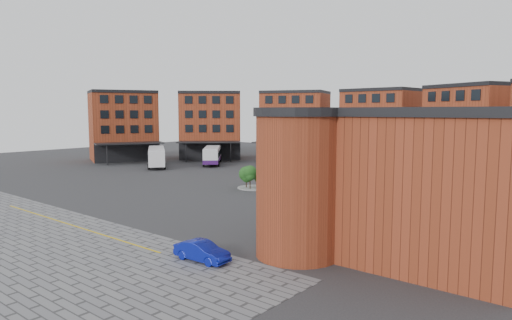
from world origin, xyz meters
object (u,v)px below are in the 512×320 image
Objects in this scene: bus_d at (344,165)px; bus_f at (444,179)px; bus_a at (157,156)px; bus_b at (212,155)px; bus_e at (400,168)px; bus_c at (282,158)px; tree_island at (253,176)px; blue_car at (202,251)px.

bus_d is 0.92× the size of bus_f.
bus_d is at bearing -30.47° from bus_a.
bus_a is at bearing -159.30° from bus_b.
bus_e is (9.25, 0.37, 0.14)m from bus_d.
tree_island is at bearing -69.77° from bus_c.
bus_a reaches higher than blue_car.
bus_a is at bearing -144.68° from bus_d.
bus_f is at bearing -10.30° from blue_car.
bus_a is 1.13× the size of bus_e.
bus_c is at bearing -143.37° from bus_e.
bus_e is at bearing 58.98° from tree_island.
bus_a is 55.84m from blue_car.
bus_b is 2.61× the size of blue_car.
bus_a reaches higher than bus_f.
bus_f is 2.83× the size of blue_car.
bus_e reaches higher than blue_car.
tree_island reaches higher than blue_car.
bus_f is at bearing -25.11° from bus_c.
bus_d is at bearing -34.56° from bus_b.
bus_d is at bearing 13.48° from blue_car.
bus_f is (45.24, -4.21, -0.02)m from bus_b.
tree_island is 1.04× the size of blue_car.
bus_b is 1.03× the size of bus_c.
bus_a is 1.09× the size of bus_c.
bus_c is 55.55m from blue_car.
tree_island is at bearing -78.16° from bus_e.
bus_f reaches higher than bus_c.
bus_c is (17.41, 15.89, -0.50)m from bus_a.
tree_island reaches higher than bus_c.
bus_d reaches higher than bus_c.
bus_c is at bearing 27.31° from blue_car.
bus_d is 1.06× the size of bus_e.
bus_c is at bearing -9.91° from bus_a.
bus_f is at bearing -9.03° from bus_d.
bus_a reaches higher than bus_e.
bus_e is 0.86× the size of bus_f.
bus_a is at bearing -112.74° from bus_f.
bus_a reaches higher than tree_island.
bus_d is at bearing -18.85° from bus_c.
bus_b is at bearing 145.82° from tree_island.
blue_car is at bearing -59.53° from bus_d.
blue_car is at bearing -66.61° from bus_c.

